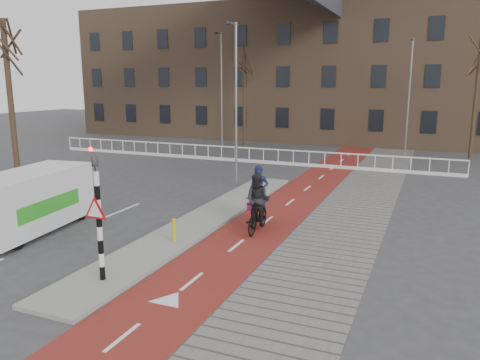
% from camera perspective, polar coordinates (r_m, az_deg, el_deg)
% --- Properties ---
extents(ground, '(120.00, 120.00, 0.00)m').
position_cam_1_polar(ground, '(14.25, -9.32, -9.65)').
color(ground, '#38383A').
rests_on(ground, ground).
extents(bike_lane, '(2.50, 60.00, 0.01)m').
position_cam_1_polar(bike_lane, '(22.53, 7.58, -1.53)').
color(bike_lane, maroon).
rests_on(bike_lane, ground).
extents(sidewalk, '(3.00, 60.00, 0.01)m').
position_cam_1_polar(sidewalk, '(21.99, 14.63, -2.15)').
color(sidewalk, slate).
rests_on(sidewalk, ground).
extents(curb_island, '(1.80, 16.00, 0.12)m').
position_cam_1_polar(curb_island, '(17.84, -4.44, -4.87)').
color(curb_island, gray).
rests_on(curb_island, ground).
extents(traffic_signal, '(0.80, 0.80, 3.68)m').
position_cam_1_polar(traffic_signal, '(12.42, -16.94, -3.60)').
color(traffic_signal, black).
rests_on(traffic_signal, curb_island).
extents(bollard, '(0.12, 0.12, 0.78)m').
position_cam_1_polar(bollard, '(15.28, -8.03, -6.08)').
color(bollard, gold).
rests_on(bollard, curb_island).
extents(cyclist_near, '(1.14, 2.25, 2.20)m').
position_cam_1_polar(cyclist_near, '(17.32, 2.27, -2.99)').
color(cyclist_near, black).
rests_on(cyclist_near, bike_lane).
extents(cyclist_far, '(0.91, 1.96, 2.07)m').
position_cam_1_polar(cyclist_far, '(16.37, 2.19, -3.45)').
color(cyclist_far, black).
rests_on(cyclist_far, bike_lane).
extents(van, '(2.54, 5.14, 2.12)m').
position_cam_1_polar(van, '(17.97, -24.41, -2.30)').
color(van, silver).
rests_on(van, ground).
extents(railing, '(28.00, 0.10, 0.99)m').
position_cam_1_polar(railing, '(31.07, -0.60, 2.85)').
color(railing, silver).
rests_on(railing, ground).
extents(townhouse_row, '(46.00, 10.00, 15.90)m').
position_cam_1_polar(townhouse_row, '(44.43, 9.82, 15.11)').
color(townhouse_row, '#7F6047').
rests_on(townhouse_row, ground).
extents(tree_left, '(0.26, 0.26, 7.94)m').
position_cam_1_polar(tree_left, '(24.13, -26.10, 7.79)').
color(tree_left, '#302115').
rests_on(tree_left, ground).
extents(tree_mid, '(0.29, 0.29, 7.46)m').
position_cam_1_polar(tree_mid, '(39.10, 0.54, 9.75)').
color(tree_mid, '#302115').
rests_on(tree_mid, ground).
extents(tree_right, '(0.21, 0.21, 7.93)m').
position_cam_1_polar(tree_right, '(33.98, 26.74, 8.58)').
color(tree_right, '#302115').
rests_on(tree_right, ground).
extents(streetlight_near, '(0.12, 0.12, 7.98)m').
position_cam_1_polar(streetlight_near, '(23.41, -0.48, 8.94)').
color(streetlight_near, slate).
rests_on(streetlight_near, ground).
extents(streetlight_left, '(0.12, 0.12, 8.87)m').
position_cam_1_polar(streetlight_left, '(36.94, -2.25, 10.71)').
color(streetlight_left, slate).
rests_on(streetlight_left, ground).
extents(streetlight_right, '(0.12, 0.12, 8.07)m').
position_cam_1_polar(streetlight_right, '(35.12, 19.88, 9.31)').
color(streetlight_right, slate).
rests_on(streetlight_right, ground).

